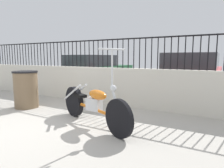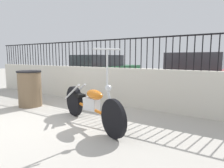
# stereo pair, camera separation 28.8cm
# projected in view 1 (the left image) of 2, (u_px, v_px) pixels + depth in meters

# --- Properties ---
(ground_plane) EXTENTS (40.00, 40.00, 0.00)m
(ground_plane) POSITION_uv_depth(u_px,v_px,m) (30.00, 124.00, 3.93)
(ground_plane) COLOR #ADA89E
(low_wall) EXTENTS (9.79, 0.18, 1.02)m
(low_wall) POSITION_uv_depth(u_px,v_px,m) (96.00, 85.00, 5.85)
(low_wall) COLOR beige
(low_wall) RESTS_ON ground_plane
(fence_railing) EXTENTS (9.79, 0.04, 0.78)m
(fence_railing) POSITION_uv_depth(u_px,v_px,m) (96.00, 49.00, 5.71)
(fence_railing) COLOR black
(fence_railing) RESTS_ON low_wall
(motorcycle_orange) EXTENTS (2.13, 1.01, 1.46)m
(motorcycle_orange) POSITION_uv_depth(u_px,v_px,m) (90.00, 104.00, 3.93)
(motorcycle_orange) COLOR black
(motorcycle_orange) RESTS_ON ground_plane
(trash_bin) EXTENTS (0.63, 0.63, 0.96)m
(trash_bin) POSITION_uv_depth(u_px,v_px,m) (26.00, 89.00, 5.21)
(trash_bin) COLOR brown
(trash_bin) RESTS_ON ground_plane
(car_green) EXTENTS (2.21, 4.59, 1.41)m
(car_green) POSITION_uv_depth(u_px,v_px,m) (93.00, 70.00, 9.56)
(car_green) COLOR black
(car_green) RESTS_ON ground_plane
(car_red) EXTENTS (1.78, 4.47, 1.45)m
(car_red) POSITION_uv_depth(u_px,v_px,m) (192.00, 74.00, 6.92)
(car_red) COLOR black
(car_red) RESTS_ON ground_plane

